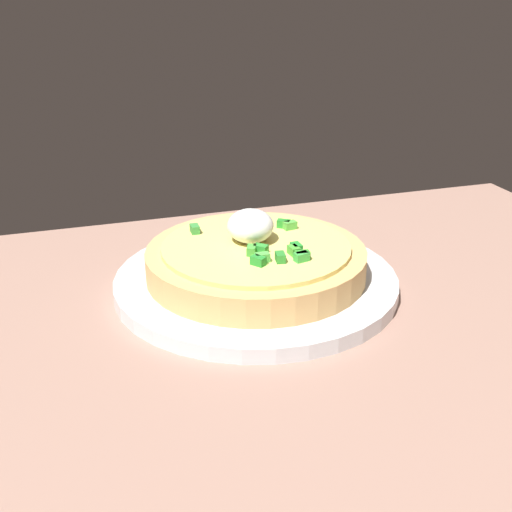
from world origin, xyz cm
name	(u,v)px	position (x,y,z in cm)	size (l,w,h in cm)	color
dining_table	(226,373)	(0.00, 0.00, 1.68)	(99.20, 66.66, 3.36)	#967061
plate	(256,282)	(-6.04, -10.82, 4.08)	(27.29, 27.29, 1.44)	silver
pizza	(256,259)	(-6.04, -10.85, 6.49)	(21.08, 21.08, 6.36)	tan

